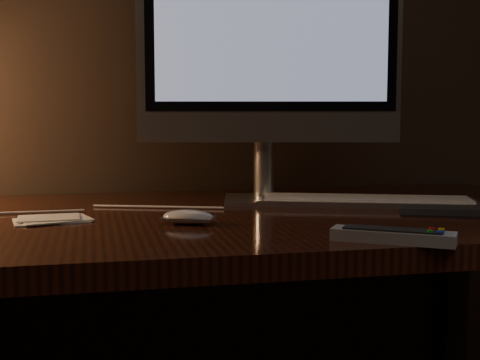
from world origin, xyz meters
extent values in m
cube|color=#38160C|center=(0.00, 1.85, 0.73)|extent=(1.60, 0.75, 0.04)
cube|color=black|center=(0.75, 2.18, 0.35)|extent=(0.06, 0.06, 0.71)
cube|color=black|center=(0.00, 2.20, 0.45)|extent=(1.48, 0.02, 0.51)
cube|color=silver|center=(0.19, 2.00, 0.75)|extent=(0.21, 0.20, 0.01)
cylinder|color=silver|center=(0.19, 2.03, 0.82)|extent=(0.05, 0.05, 0.12)
cube|color=silver|center=(0.19, 1.99, 1.11)|extent=(0.55, 0.16, 0.46)
cube|color=black|center=(0.19, 1.97, 1.14)|extent=(0.52, 0.12, 0.39)
cube|color=#838FB2|center=(0.19, 1.97, 1.14)|extent=(0.48, 0.11, 0.35)
cube|color=silver|center=(0.38, 1.90, 0.76)|extent=(0.47, 0.28, 0.02)
cube|color=black|center=(0.52, 1.79, 0.75)|extent=(0.28, 0.26, 0.00)
ellipsoid|color=white|center=(-0.02, 1.75, 0.76)|extent=(0.10, 0.08, 0.02)
cube|color=gray|center=(0.26, 1.52, 0.76)|extent=(0.18, 0.14, 0.02)
cube|color=black|center=(0.26, 1.52, 0.77)|extent=(0.14, 0.11, 0.00)
cylinder|color=red|center=(0.26, 1.52, 0.77)|extent=(0.01, 0.01, 0.00)
cylinder|color=#0C8C19|center=(0.26, 1.52, 0.77)|extent=(0.01, 0.01, 0.00)
cylinder|color=gold|center=(0.26, 1.52, 0.77)|extent=(0.01, 0.01, 0.00)
cylinder|color=#1433BF|center=(0.26, 1.52, 0.77)|extent=(0.01, 0.01, 0.00)
cube|color=white|center=(-0.25, 1.83, 0.75)|extent=(0.14, 0.11, 0.01)
cylinder|color=white|center=(-0.20, 1.93, 0.75)|extent=(0.55, 0.11, 0.00)
camera|label=1|loc=(-0.18, 0.61, 0.95)|focal=50.00mm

